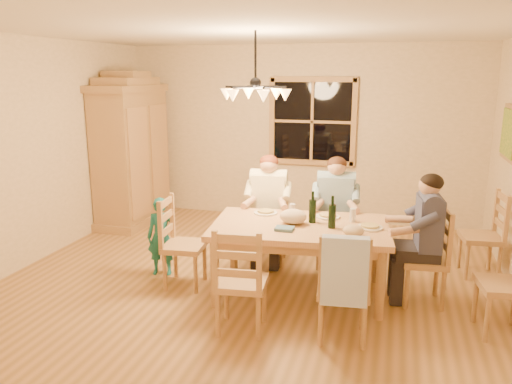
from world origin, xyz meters
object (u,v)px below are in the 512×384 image
(armoire, at_px, (132,155))
(chair_far_left, at_px, (268,238))
(chair_end_right, at_px, (423,274))
(adult_plaid_man, at_px, (336,198))
(dining_table, at_px, (300,234))
(wine_bottle_b, at_px, (332,212))
(chair_end_left, at_px, (185,259))
(adult_slate_man, at_px, (427,223))
(chair_near_right, at_px, (342,306))
(chair_spare_back, at_px, (479,250))
(wine_bottle_a, at_px, (313,207))
(adult_woman, at_px, (269,196))
(chair_spare_front, at_px, (502,301))
(child, at_px, (161,237))
(chandelier, at_px, (255,92))
(chair_far_right, at_px, (334,242))
(chair_near_left, at_px, (242,298))

(armoire, distance_m, chair_far_left, 2.78)
(chair_end_right, relative_size, adult_plaid_man, 1.13)
(dining_table, bearing_deg, wine_bottle_b, -4.25)
(chair_end_left, bearing_deg, wine_bottle_b, 87.82)
(chair_far_left, distance_m, adult_slate_man, 1.97)
(chair_near_right, height_order, chair_spare_back, same)
(chair_far_left, xyz_separation_m, wine_bottle_a, (0.64, -0.68, 0.62))
(adult_woman, relative_size, wine_bottle_b, 2.65)
(chair_end_left, bearing_deg, chair_end_right, 90.00)
(adult_slate_man, bearing_deg, dining_table, 90.00)
(armoire, relative_size, chair_spare_front, 2.32)
(adult_plaid_man, xyz_separation_m, chair_spare_back, (1.64, 0.17, -0.54))
(wine_bottle_b, relative_size, child, 0.37)
(child, height_order, chair_spare_front, chair_spare_front)
(chair_far_left, height_order, wine_bottle_a, wine_bottle_a)
(chandelier, bearing_deg, wine_bottle_b, -19.81)
(adult_slate_man, bearing_deg, chair_near_right, 136.74)
(chair_far_right, bearing_deg, chair_end_right, 136.64)
(chandelier, bearing_deg, wine_bottle_a, -15.39)
(chair_far_right, height_order, chair_near_right, same)
(chair_end_left, distance_m, wine_bottle_b, 1.69)
(child, distance_m, chair_spare_front, 3.54)
(chair_far_right, relative_size, wine_bottle_a, 3.00)
(adult_woman, bearing_deg, chandelier, 81.20)
(armoire, height_order, child, armoire)
(adult_woman, distance_m, adult_plaid_man, 0.80)
(chair_near_right, height_order, adult_plaid_man, adult_plaid_man)
(dining_table, xyz_separation_m, chair_spare_front, (1.89, -0.32, -0.36))
(adult_slate_man, bearing_deg, chandelier, 78.67)
(adult_plaid_man, height_order, adult_slate_man, same)
(dining_table, height_order, child, child)
(chair_end_right, relative_size, adult_slate_man, 1.13)
(chandelier, height_order, chair_near_left, chandelier)
(child, bearing_deg, chandelier, -2.20)
(chair_far_right, height_order, chair_spare_back, same)
(chair_near_right, distance_m, wine_bottle_a, 1.18)
(dining_table, xyz_separation_m, chair_end_left, (-1.24, -0.14, -0.36))
(chair_near_right, bearing_deg, adult_slate_man, 46.74)
(chair_near_left, bearing_deg, armoire, 127.09)
(dining_table, bearing_deg, chair_far_right, 73.87)
(dining_table, relative_size, child, 2.11)
(chair_end_left, distance_m, wine_bottle_a, 1.50)
(child, bearing_deg, chair_near_left, -50.62)
(chair_far_left, distance_m, wine_bottle_a, 1.12)
(chandelier, relative_size, child, 0.86)
(chandelier, distance_m, chair_near_right, 2.35)
(chair_far_left, height_order, child, chair_far_left)
(dining_table, height_order, chair_spare_back, chair_spare_back)
(chair_far_left, xyz_separation_m, chair_far_right, (0.79, 0.09, 0.00))
(chair_far_left, distance_m, chair_spare_back, 2.44)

